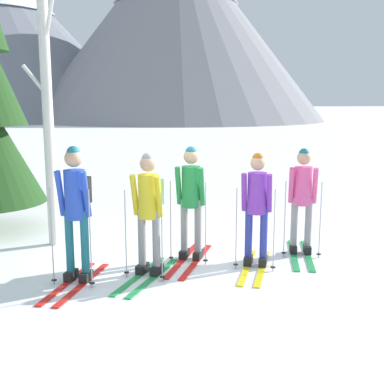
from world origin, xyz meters
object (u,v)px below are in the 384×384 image
object	(u,v)px
skier_in_yellow	(149,207)
skier_in_green	(191,197)
skier_in_purple	(257,203)
skier_in_pink	(302,195)
skier_in_blue	(76,205)
birch_tree_tall	(46,87)

from	to	relation	value
skier_in_yellow	skier_in_green	distance (m)	0.90
skier_in_purple	skier_in_pink	distance (m)	0.99
skier_in_blue	skier_in_purple	xyz separation A→B (m)	(2.56, -0.03, -0.11)
skier_in_purple	birch_tree_tall	xyz separation A→B (m)	(-2.89, 1.94, 1.69)
birch_tree_tall	skier_in_pink	bearing A→B (deg)	-22.40
skier_in_green	skier_in_pink	xyz separation A→B (m)	(1.76, -0.18, -0.04)
skier_in_blue	skier_in_green	xyz separation A→B (m)	(1.72, 0.52, -0.07)
skier_in_purple	skier_in_pink	size ratio (longest dim) A/B	1.00
birch_tree_tall	skier_in_green	bearing A→B (deg)	-34.12
skier_in_purple	skier_in_blue	bearing A→B (deg)	179.26
skier_in_pink	birch_tree_tall	xyz separation A→B (m)	(-3.81, 1.57, 1.69)
skier_in_pink	birch_tree_tall	distance (m)	4.45
skier_in_blue	skier_in_pink	distance (m)	3.50
skier_in_blue	skier_in_yellow	distance (m)	0.98
skier_in_green	skier_in_blue	bearing A→B (deg)	-163.17
skier_in_pink	skier_in_yellow	bearing A→B (deg)	-172.52
skier_in_blue	skier_in_purple	size ratio (longest dim) A/B	1.09
skier_in_yellow	skier_in_green	world-z (taller)	skier_in_green
skier_in_yellow	skier_in_green	bearing A→B (deg)	34.51
skier_in_green	birch_tree_tall	xyz separation A→B (m)	(-2.05, 1.39, 1.65)
skier_in_blue	skier_in_pink	xyz separation A→B (m)	(3.49, 0.34, -0.10)
skier_in_green	skier_in_pink	size ratio (longest dim) A/B	1.03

